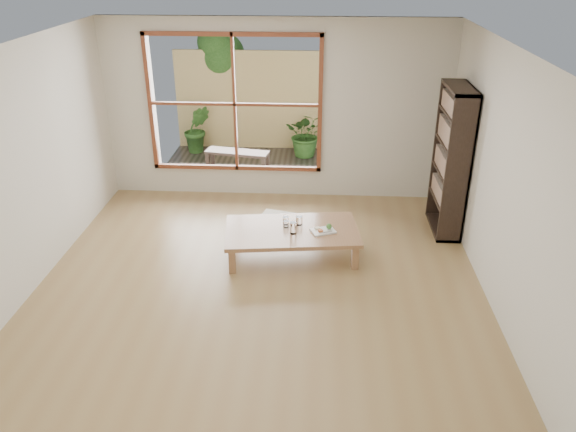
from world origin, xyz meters
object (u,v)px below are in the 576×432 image
low_table (292,232)px  food_tray (324,230)px  bookshelf (451,161)px  garden_bench (237,154)px

low_table → food_tray: food_tray is taller
bookshelf → garden_bench: bearing=147.7°
bookshelf → food_tray: bearing=-151.6°
food_tray → garden_bench: size_ratio=0.30×
low_table → bookshelf: (2.00, 0.84, 0.65)m
low_table → bookshelf: size_ratio=0.88×
low_table → garden_bench: 2.97m
low_table → bookshelf: 2.27m
low_table → garden_bench: garden_bench is taller
bookshelf → food_tray: 1.92m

